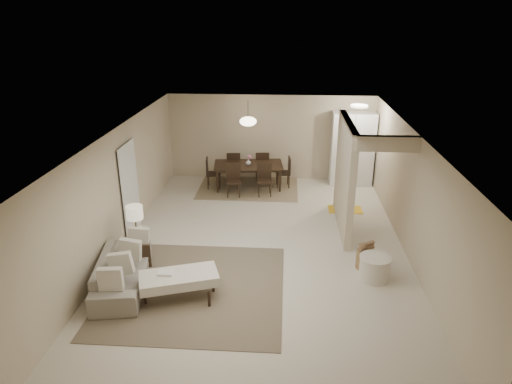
# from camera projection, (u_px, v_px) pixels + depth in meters

# --- Properties ---
(floor) EXTENTS (9.00, 9.00, 0.00)m
(floor) POSITION_uv_depth(u_px,v_px,m) (262.00, 249.00, 9.70)
(floor) COLOR beige
(floor) RESTS_ON ground
(ceiling) EXTENTS (9.00, 9.00, 0.00)m
(ceiling) POSITION_uv_depth(u_px,v_px,m) (262.00, 134.00, 8.78)
(ceiling) COLOR white
(ceiling) RESTS_ON back_wall
(back_wall) EXTENTS (6.00, 0.00, 6.00)m
(back_wall) POSITION_uv_depth(u_px,v_px,m) (271.00, 138.00, 13.41)
(back_wall) COLOR #C6B396
(back_wall) RESTS_ON floor
(left_wall) EXTENTS (0.00, 9.00, 9.00)m
(left_wall) POSITION_uv_depth(u_px,v_px,m) (117.00, 190.00, 9.43)
(left_wall) COLOR #C6B396
(left_wall) RESTS_ON floor
(right_wall) EXTENTS (0.00, 9.00, 9.00)m
(right_wall) POSITION_uv_depth(u_px,v_px,m) (413.00, 198.00, 9.05)
(right_wall) COLOR #C6B396
(right_wall) RESTS_ON floor
(partition) EXTENTS (0.15, 2.50, 2.50)m
(partition) POSITION_uv_depth(u_px,v_px,m) (345.00, 176.00, 10.28)
(partition) COLOR #C6B396
(partition) RESTS_ON floor
(doorway) EXTENTS (0.04, 0.90, 2.04)m
(doorway) POSITION_uv_depth(u_px,v_px,m) (129.00, 190.00, 10.07)
(doorway) COLOR black
(doorway) RESTS_ON floor
(pantry_cabinet) EXTENTS (1.20, 0.55, 2.10)m
(pantry_cabinet) POSITION_uv_depth(u_px,v_px,m) (352.00, 149.00, 13.01)
(pantry_cabinet) COLOR white
(pantry_cabinet) RESTS_ON floor
(flush_light) EXTENTS (0.44, 0.44, 0.05)m
(flush_light) POSITION_uv_depth(u_px,v_px,m) (359.00, 106.00, 11.62)
(flush_light) COLOR white
(flush_light) RESTS_ON ceiling
(living_rug) EXTENTS (3.20, 3.20, 0.01)m
(living_rug) POSITION_uv_depth(u_px,v_px,m) (195.00, 288.00, 8.29)
(living_rug) COLOR brown
(living_rug) RESTS_ON floor
(sofa) EXTENTS (2.13, 1.11, 0.59)m
(sofa) POSITION_uv_depth(u_px,v_px,m) (122.00, 272.00, 8.27)
(sofa) COLOR gray
(sofa) RESTS_ON floor
(ottoman_bench) EXTENTS (1.46, 1.01, 0.48)m
(ottoman_bench) POSITION_uv_depth(u_px,v_px,m) (179.00, 279.00, 7.88)
(ottoman_bench) COLOR beige
(ottoman_bench) RESTS_ON living_rug
(side_table) EXTENTS (0.57, 0.57, 0.49)m
(side_table) POSITION_uv_depth(u_px,v_px,m) (139.00, 253.00, 9.03)
(side_table) COLOR black
(side_table) RESTS_ON floor
(table_lamp) EXTENTS (0.32, 0.32, 0.76)m
(table_lamp) POSITION_uv_depth(u_px,v_px,m) (135.00, 216.00, 8.73)
(table_lamp) COLOR #45341D
(table_lamp) RESTS_ON side_table
(round_pouf) EXTENTS (0.58, 0.58, 0.45)m
(round_pouf) POSITION_uv_depth(u_px,v_px,m) (374.00, 268.00, 8.53)
(round_pouf) COLOR beige
(round_pouf) RESTS_ON floor
(wicker_basket) EXTENTS (0.45, 0.45, 0.35)m
(wicker_basket) POSITION_uv_depth(u_px,v_px,m) (366.00, 260.00, 8.91)
(wicker_basket) COLOR brown
(wicker_basket) RESTS_ON floor
(dining_rug) EXTENTS (2.80, 2.10, 0.01)m
(dining_rug) POSITION_uv_depth(u_px,v_px,m) (248.00, 187.00, 13.10)
(dining_rug) COLOR #816E50
(dining_rug) RESTS_ON floor
(dining_table) EXTENTS (2.03, 1.27, 0.68)m
(dining_table) POSITION_uv_depth(u_px,v_px,m) (248.00, 176.00, 12.98)
(dining_table) COLOR black
(dining_table) RESTS_ON dining_rug
(dining_chairs) EXTENTS (2.40, 1.83, 0.88)m
(dining_chairs) POSITION_uv_depth(u_px,v_px,m) (248.00, 173.00, 12.94)
(dining_chairs) COLOR black
(dining_chairs) RESTS_ON dining_rug
(vase) EXTENTS (0.20, 0.20, 0.16)m
(vase) POSITION_uv_depth(u_px,v_px,m) (248.00, 162.00, 12.83)
(vase) COLOR white
(vase) RESTS_ON dining_table
(yellow_mat) EXTENTS (0.85, 0.52, 0.01)m
(yellow_mat) POSITION_uv_depth(u_px,v_px,m) (345.00, 209.00, 11.61)
(yellow_mat) COLOR yellow
(yellow_mat) RESTS_ON floor
(pendant_light) EXTENTS (0.46, 0.46, 0.71)m
(pendant_light) POSITION_uv_depth(u_px,v_px,m) (248.00, 121.00, 12.40)
(pendant_light) COLOR #45341D
(pendant_light) RESTS_ON ceiling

